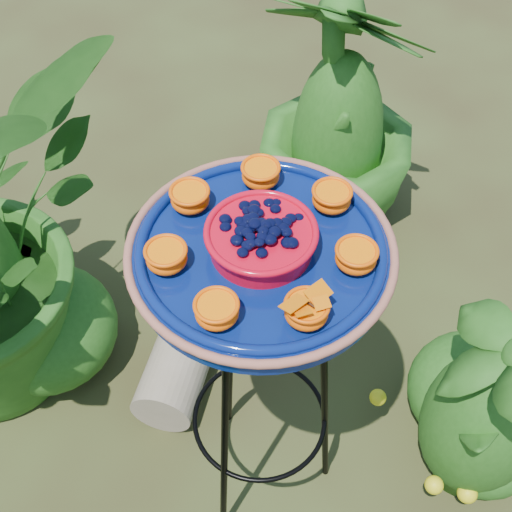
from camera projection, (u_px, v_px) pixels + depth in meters
name	position (u px, v px, depth m)	size (l,w,h in m)	color
ground_plane	(207.00, 440.00, 1.99)	(20.00, 20.00, 0.00)	#2F2614
tripod_stand	(260.00, 367.00, 1.52)	(0.33, 0.35, 0.89)	black
feeder_dish	(261.00, 250.00, 1.22)	(0.47, 0.47, 0.11)	#071858
driftwood_log	(188.00, 339.00, 2.10)	(0.17, 0.17, 0.52)	gray
shrub_back_right	(340.00, 115.00, 2.19)	(0.51, 0.51, 0.90)	#1F5015
shrub_front_right	(492.00, 399.00, 1.65)	(0.40, 0.27, 0.76)	#1F5015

